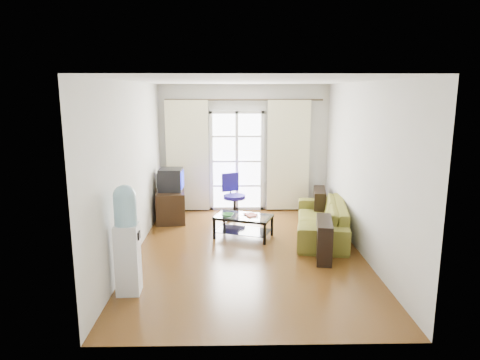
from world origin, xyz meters
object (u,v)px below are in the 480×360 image
Objects in this scene: sofa at (321,219)px; water_cooler at (127,238)px; coffee_table at (243,223)px; task_chair at (234,205)px; crt_tv at (170,180)px; tv_stand at (171,206)px.

water_cooler is (-2.92, -2.19, 0.44)m from sofa.
coffee_table is 1.21× the size of task_chair.
water_cooler is at bearing -91.07° from crt_tv.
task_chair is 3.61m from water_cooler.
tv_stand is at bearing -91.89° from crt_tv.
task_chair is (-1.56, 1.12, -0.04)m from sofa.
sofa is 3.05m from crt_tv.
coffee_table is 1.21m from task_chair.
tv_stand is 1.28m from task_chair.
tv_stand is (-2.83, 0.97, -0.00)m from sofa.
task_chair is at bearing -116.27° from sofa.
water_cooler reaches higher than tv_stand.
crt_tv is at bearing -100.19° from sofa.
water_cooler is (-1.36, -3.31, 0.48)m from task_chair.
task_chair is (1.27, 0.15, -0.04)m from tv_stand.
crt_tv reaches higher than coffee_table.
crt_tv is at bearing 160.82° from task_chair.
water_cooler is at bearing -136.60° from task_chair.
coffee_table is at bearing 51.72° from water_cooler.
coffee_table is at bearing -106.46° from task_chair.
coffee_table is at bearing -77.47° from sofa.
water_cooler is (-0.09, -3.16, 0.44)m from tv_stand.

